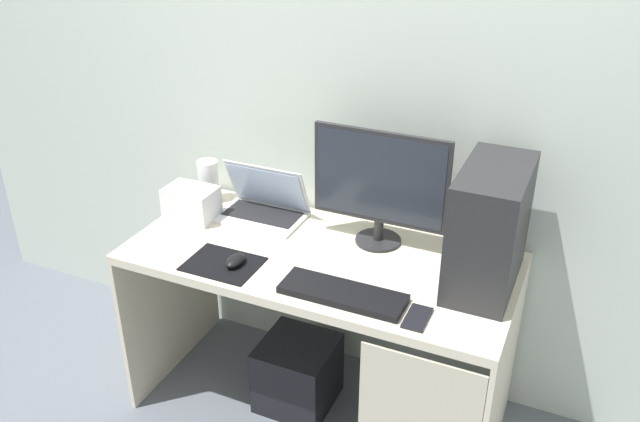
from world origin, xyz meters
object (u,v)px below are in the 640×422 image
object	(u,v)px
subwoofer	(298,373)
keyboard	(343,294)
laptop	(263,206)
pc_tower	(489,228)
speaker	(209,181)
mouse_left	(235,261)
projector	(192,203)
cell_phone	(417,318)
monitor	(380,185)

from	to	relation	value
subwoofer	keyboard	bearing A→B (deg)	-36.83
laptop	subwoofer	bearing A→B (deg)	-38.81
pc_tower	laptop	bearing A→B (deg)	172.81
speaker	laptop	bearing A→B (deg)	-7.21
keyboard	subwoofer	bearing A→B (deg)	143.17
speaker	mouse_left	world-z (taller)	speaker
laptop	speaker	size ratio (longest dim) A/B	1.93
speaker	pc_tower	bearing A→B (deg)	-7.20
projector	cell_phone	xyz separation A→B (m)	(1.02, -0.28, -0.06)
mouse_left	cell_phone	size ratio (longest dim) A/B	0.74
pc_tower	speaker	distance (m)	1.20
monitor	subwoofer	size ratio (longest dim) A/B	1.74
keyboard	subwoofer	world-z (taller)	keyboard
keyboard	cell_phone	xyz separation A→B (m)	(0.26, -0.02, -0.01)
laptop	mouse_left	world-z (taller)	laptop
cell_phone	monitor	bearing A→B (deg)	124.73
mouse_left	subwoofer	bearing A→B (deg)	51.82
monitor	keyboard	world-z (taller)	monitor
laptop	projector	world-z (taller)	laptop
monitor	projector	xyz separation A→B (m)	(-0.75, -0.11, -0.18)
pc_tower	speaker	bearing A→B (deg)	172.80
monitor	pc_tower	bearing A→B (deg)	-13.62
mouse_left	cell_phone	bearing A→B (deg)	-3.10
mouse_left	subwoofer	xyz separation A→B (m)	(0.15, 0.19, -0.61)
mouse_left	monitor	bearing A→B (deg)	41.68
pc_tower	subwoofer	distance (m)	1.05
laptop	cell_phone	size ratio (longest dim) A/B	2.64
pc_tower	keyboard	size ratio (longest dim) A/B	1.00
laptop	keyboard	size ratio (longest dim) A/B	0.82
laptop	mouse_left	xyz separation A→B (m)	(0.09, -0.37, -0.02)
mouse_left	cell_phone	distance (m)	0.68
projector	mouse_left	size ratio (longest dim) A/B	2.08
cell_phone	subwoofer	world-z (taller)	cell_phone
monitor	speaker	world-z (taller)	monitor
pc_tower	monitor	world-z (taller)	monitor
pc_tower	cell_phone	distance (m)	0.39
monitor	cell_phone	distance (m)	0.54
pc_tower	mouse_left	distance (m)	0.88
monitor	keyboard	xyz separation A→B (m)	(0.02, -0.38, -0.23)
projector	subwoofer	size ratio (longest dim) A/B	0.69
mouse_left	speaker	bearing A→B (deg)	131.74
pc_tower	laptop	size ratio (longest dim) A/B	1.22
projector	cell_phone	distance (m)	1.06
monitor	projector	size ratio (longest dim) A/B	2.53
subwoofer	monitor	bearing A→B (deg)	34.04
speaker	subwoofer	xyz separation A→B (m)	(0.51, -0.22, -0.68)
laptop	cell_phone	world-z (taller)	laptop
cell_phone	mouse_left	bearing A→B (deg)	176.90
projector	pc_tower	bearing A→B (deg)	0.51
keyboard	mouse_left	distance (m)	0.42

